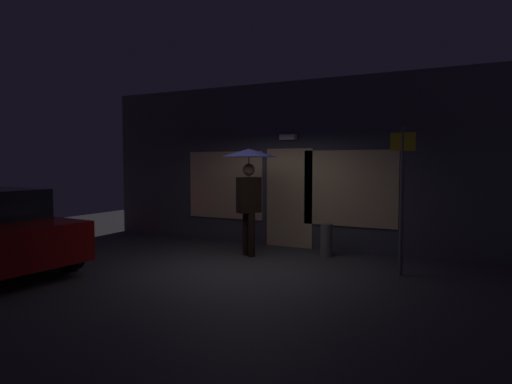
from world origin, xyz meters
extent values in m
plane|color=#423F44|center=(0.00, 0.00, 0.00)|extent=(18.00, 18.00, 0.00)
cube|color=#4C4C56|center=(0.00, 2.35, 1.84)|extent=(9.91, 0.30, 3.69)
cube|color=#F9D199|center=(0.00, 2.18, 1.10)|extent=(1.10, 0.04, 2.20)
cube|color=#F9D199|center=(-1.68, 2.18, 1.35)|extent=(2.01, 0.04, 1.60)
cube|color=#F9D199|center=(1.37, 2.18, 1.35)|extent=(2.01, 0.04, 1.60)
cube|color=white|center=(0.00, 2.10, 2.45)|extent=(0.36, 0.16, 0.12)
cylinder|color=black|center=(-0.24, 0.84, 0.44)|extent=(0.15, 0.15, 0.88)
cylinder|color=black|center=(-0.41, 0.94, 0.44)|extent=(0.15, 0.15, 0.88)
cube|color=black|center=(-0.33, 0.89, 1.24)|extent=(0.44, 0.52, 0.71)
cube|color=silver|center=(-0.44, 0.82, 1.24)|extent=(0.09, 0.13, 0.57)
cube|color=navy|center=(-0.44, 0.82, 1.22)|extent=(0.05, 0.06, 0.46)
sphere|color=tan|center=(-0.33, 0.89, 1.75)|extent=(0.24, 0.24, 0.24)
cylinder|color=slate|center=(-0.33, 0.89, 1.72)|extent=(0.02, 0.02, 0.89)
cone|color=#14144C|center=(-0.33, 0.89, 2.09)|extent=(1.14, 1.14, 0.16)
cylinder|color=black|center=(-2.51, -1.68, 0.32)|extent=(0.65, 0.27, 0.64)
cylinder|color=#595B60|center=(2.69, 0.66, 1.24)|extent=(0.07, 0.07, 2.48)
cube|color=gold|center=(2.69, 0.64, 2.23)|extent=(0.40, 0.02, 0.30)
cylinder|color=slate|center=(1.09, 1.55, 0.33)|extent=(0.24, 0.24, 0.66)
camera|label=1|loc=(4.03, -7.11, 1.90)|focal=31.83mm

